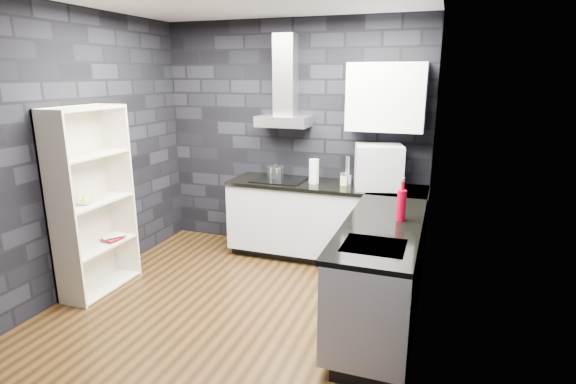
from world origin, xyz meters
The scene contains 27 objects.
ground centered at (0.00, 0.00, 0.00)m, with size 3.20×3.20×0.00m, color #3D2611.
wall_back centered at (0.00, 1.62, 1.35)m, with size 3.20×0.05×2.70m, color black.
wall_front centered at (0.00, -1.62, 1.35)m, with size 3.20×0.05×2.70m, color black.
wall_left centered at (-1.62, 0.00, 1.35)m, with size 0.05×3.20×2.70m, color black.
wall_right centered at (1.62, 0.00, 1.35)m, with size 0.05×3.20×2.70m, color black.
toekick_back centered at (0.50, 1.34, 0.05)m, with size 2.18×0.50×0.10m, color black.
toekick_right centered at (1.34, 0.10, 0.05)m, with size 0.50×1.78×0.10m, color black.
counter_back_cab centered at (0.50, 1.30, 0.48)m, with size 2.20×0.60×0.76m, color silver.
counter_right_cab centered at (1.30, 0.10, 0.48)m, with size 0.60×1.80×0.76m, color silver.
counter_back_top centered at (0.50, 1.29, 0.88)m, with size 2.20×0.62×0.04m, color black.
counter_right_top centered at (1.29, 0.10, 0.88)m, with size 0.62×1.80×0.04m, color black.
counter_corner_top centered at (1.30, 1.30, 0.88)m, with size 0.62×0.62×0.04m, color black.
hood_body centered at (-0.05, 1.43, 1.56)m, with size 0.60×0.34×0.12m, color #BBBABF.
hood_chimney centered at (-0.05, 1.50, 2.07)m, with size 0.24×0.20×0.90m, color #BBBABF.
upper_cabinet centered at (1.10, 1.43, 1.85)m, with size 0.80×0.35×0.70m, color white.
cooktop centered at (-0.05, 1.30, 0.91)m, with size 0.58×0.50×0.01m, color black.
sink_rim centered at (1.30, -0.40, 0.89)m, with size 0.44×0.40×0.01m, color #BBBABF.
pot centered at (-0.13, 1.36, 0.97)m, with size 0.20×0.20×0.12m, color #AFAEB3.
glass_vase centered at (0.37, 1.28, 1.04)m, with size 0.11×0.11×0.27m, color white.
storage_jar centered at (0.71, 1.30, 0.96)m, with size 0.09×0.09×0.12m, color beige.
utensil_crock centered at (0.73, 1.32, 0.96)m, with size 0.09×0.09×0.12m, color #AFAEB3.
appliance_garage centered at (1.07, 1.28, 1.12)m, with size 0.48×0.37×0.48m, color silver.
red_bottle centered at (1.42, 0.25, 1.03)m, with size 0.08×0.08×0.26m, color maroon.
bookshelf centered at (-1.42, -0.16, 0.90)m, with size 0.34×0.80×1.80m, color beige.
fruit_bowl centered at (-1.42, -0.27, 0.94)m, with size 0.20×0.20×0.05m, color silver.
book_red centered at (-1.43, 0.01, 0.57)m, with size 0.15×0.02×0.21m, color maroon.
book_second centered at (-1.44, 0.05, 0.59)m, with size 0.15×0.02×0.20m, color #B2B2B2.
Camera 1 is at (1.72, -3.43, 2.08)m, focal length 28.00 mm.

